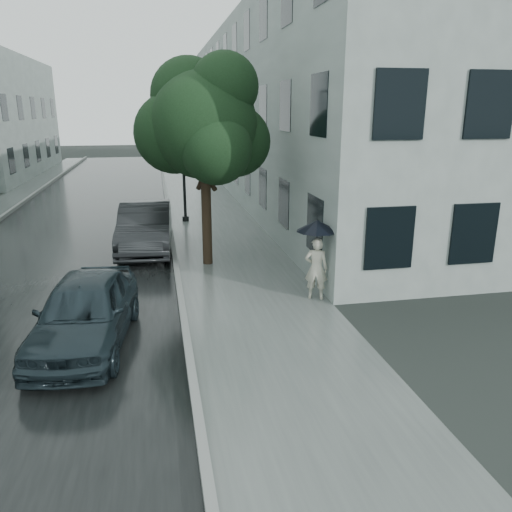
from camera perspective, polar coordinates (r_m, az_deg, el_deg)
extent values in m
plane|color=black|center=(10.29, 1.06, -9.53)|extent=(120.00, 120.00, 0.00)
cube|color=slate|center=(21.62, -5.06, 4.35)|extent=(3.50, 60.00, 0.01)
cube|color=slate|center=(21.50, -9.92, 4.29)|extent=(0.15, 60.00, 0.15)
cube|color=black|center=(21.73, -19.18, 3.55)|extent=(6.85, 60.00, 0.00)
cube|color=#93A09C|center=(29.50, 3.62, 16.39)|extent=(7.00, 36.00, 9.00)
cube|color=black|center=(28.81, -3.37, 16.39)|extent=(0.08, 32.40, 7.20)
cube|color=black|center=(39.92, -24.07, 14.34)|extent=(0.08, 16.20, 6.40)
imported|color=beige|center=(12.21, 6.90, -1.43)|extent=(0.66, 0.56, 1.55)
cylinder|color=black|center=(12.08, 6.95, 1.21)|extent=(0.02, 0.02, 0.70)
cone|color=black|center=(11.97, 7.03, 3.47)|extent=(1.24, 1.24, 0.28)
cylinder|color=black|center=(11.93, 7.05, 4.22)|extent=(0.02, 0.02, 0.08)
cylinder|color=black|center=(12.19, 6.89, -0.50)|extent=(0.03, 0.03, 0.06)
cylinder|color=#332619|center=(14.88, -5.67, 4.51)|extent=(0.29, 0.29, 2.90)
sphere|color=#1A391D|center=(14.57, -5.96, 14.62)|extent=(3.02, 3.02, 3.02)
sphere|color=#1A391D|center=(15.05, -2.40, 12.96)|extent=(2.08, 2.08, 2.08)
sphere|color=#1A391D|center=(14.99, -9.31, 13.68)|extent=(2.32, 2.32, 2.32)
sphere|color=#1A391D|center=(13.81, -4.60, 12.12)|extent=(1.96, 1.96, 1.96)
sphere|color=#1A391D|center=(15.23, -7.68, 17.71)|extent=(2.20, 2.20, 2.20)
sphere|color=#1A391D|center=(14.42, -3.60, 18.80)|extent=(1.87, 1.87, 1.87)
cylinder|color=black|center=(20.77, -8.33, 11.05)|extent=(0.12, 0.12, 5.23)
cylinder|color=black|center=(21.15, -8.05, 4.25)|extent=(0.28, 0.28, 0.20)
cylinder|color=black|center=(20.62, -9.33, 18.25)|extent=(0.50, 0.22, 0.08)
sphere|color=silver|center=(20.52, -10.16, 18.08)|extent=(0.32, 0.32, 0.32)
imported|color=black|center=(10.37, -18.91, -5.98)|extent=(2.10, 4.26, 1.40)
imported|color=black|center=(16.86, -12.51, 3.26)|extent=(1.83, 4.73, 1.54)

